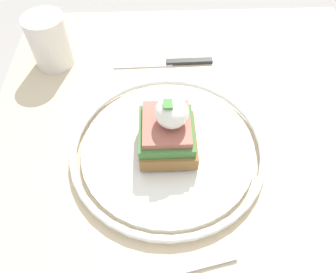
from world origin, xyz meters
TOP-DOWN VIEW (x-y plane):
  - dining_table at (0.00, 0.00)m, footprint 0.82×0.66m
  - plate at (0.04, 0.05)m, footprint 0.29×0.29m
  - sandwich at (0.04, 0.05)m, footprint 0.09×0.08m
  - knife at (0.23, 0.03)m, footprint 0.02×0.19m
  - cup at (0.25, 0.25)m, footprint 0.07×0.07m

SIDE VIEW (x-z plane):
  - dining_table at x=0.00m, z-range 0.22..0.94m
  - knife at x=0.23m, z-range 0.72..0.73m
  - plate at x=0.04m, z-range 0.72..0.74m
  - sandwich at x=0.04m, z-range 0.72..0.81m
  - cup at x=0.25m, z-range 0.72..0.81m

